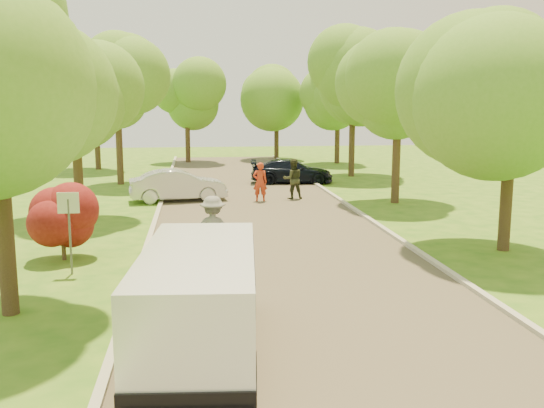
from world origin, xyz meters
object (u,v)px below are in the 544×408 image
minivan (199,298)px  longboard (214,264)px  skateboarder (213,230)px  person_striped (260,182)px  silver_sedan (178,185)px  dark_sedan (292,171)px  person_olive (293,179)px  street_sign (69,216)px

minivan → longboard: size_ratio=5.29×
longboard → skateboarder: bearing=-69.3°
person_striped → skateboarder: bearing=79.1°
minivan → silver_sedan: (-0.80, 17.25, -0.27)m
silver_sedan → person_striped: (3.71, -0.64, 0.18)m
dark_sedan → longboard: size_ratio=4.64×
longboard → person_olive: person_olive is taller
person_striped → street_sign: bearing=62.6°
longboard → person_olive: size_ratio=0.52×
street_sign → person_olive: size_ratio=1.15×
street_sign → longboard: street_sign is taller
person_striped → longboard: bearing=79.1°
dark_sedan → longboard: (-4.92, -17.20, -0.56)m
street_sign → person_striped: street_sign is taller
skateboarder → person_striped: 11.33m
minivan → longboard: bearing=90.6°
minivan → longboard: 5.65m
skateboarder → silver_sedan: bearing=-77.3°
dark_sedan → minivan: bearing=172.2°
person_olive → street_sign: bearing=51.7°
longboard → person_olive: (4.07, 11.54, 0.84)m
dark_sedan → longboard: 17.90m
silver_sedan → dark_sedan: (6.15, 5.51, -0.06)m
street_sign → person_olive: (7.80, 11.62, -0.62)m
longboard → person_olive: bearing=-102.7°
street_sign → person_olive: 14.01m
street_sign → longboard: (3.73, 0.07, -1.46)m
street_sign → person_striped: (6.21, 11.12, -0.66)m
dark_sedan → person_striped: bearing=163.8°
longboard → person_striped: person_striped is taller
longboard → skateboarder: size_ratio=0.53×
person_striped → silver_sedan: bearing=-8.0°
minivan → longboard: minivan is taller
street_sign → person_olive: street_sign is taller
longboard → person_striped: size_ratio=0.55×
longboard → person_striped: (2.48, 11.05, 0.79)m
longboard → silver_sedan: bearing=-77.3°
dark_sedan → person_olive: bearing=176.9°
street_sign → silver_sedan: bearing=78.0°
street_sign → skateboarder: street_sign is taller
skateboarder → street_sign: bearing=7.8°
street_sign → minivan: 6.43m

